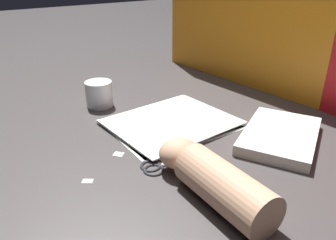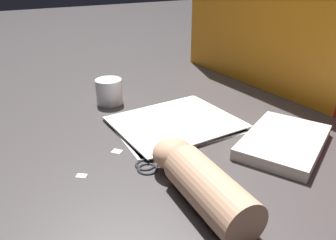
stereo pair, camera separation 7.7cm
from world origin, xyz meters
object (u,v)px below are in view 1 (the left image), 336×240
scissors (163,164)px  hand_forearm (212,178)px  book_closed (280,136)px  paper_stack (171,122)px  mug (99,94)px

scissors → hand_forearm: hand_forearm is taller
book_closed → paper_stack: bearing=-147.1°
paper_stack → scissors: bearing=-43.3°
book_closed → mug: bearing=-152.9°
hand_forearm → mug: size_ratio=3.53×
paper_stack → mug: 0.25m
book_closed → hand_forearm: size_ratio=1.04×
scissors → mug: bearing=172.4°
scissors → mug: (-0.38, 0.05, 0.03)m
scissors → mug: mug is taller
book_closed → scissors: bearing=-106.6°
paper_stack → mug: mug is taller
paper_stack → book_closed: size_ratio=1.15×
mug → scissors: bearing=-7.6°
scissors → paper_stack: bearing=136.7°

